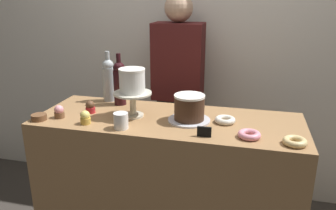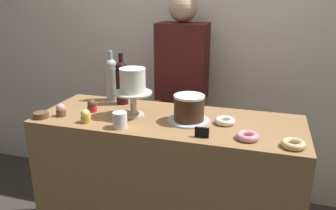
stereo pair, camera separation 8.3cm
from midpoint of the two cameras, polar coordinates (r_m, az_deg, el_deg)
The scene contains 18 objects.
back_wall at distance 2.61m, azimuth 6.50°, elevation 11.96°, with size 6.00×0.05×2.60m.
display_counter at distance 2.09m, azimuth 1.17°, elevation -14.25°, with size 1.50×0.56×0.92m.
cake_stand_pedestal at distance 1.90m, azimuth -4.72°, elevation 0.91°, with size 0.22×0.22×0.14m.
white_layer_cake at distance 1.87m, azimuth -4.81°, elevation 4.25°, with size 0.15×0.15×0.14m.
silver_serving_platter at distance 1.84m, azimuth 4.86°, elevation -2.65°, with size 0.23×0.23×0.01m.
chocolate_round_cake at distance 1.82m, azimuth 4.93°, elevation -0.44°, with size 0.17×0.17×0.14m.
wine_bottle_dark_red at distance 2.11m, azimuth -6.81°, elevation 3.98°, with size 0.08×0.08×0.33m.
wine_bottle_clear at distance 2.19m, azimuth -8.56°, elevation 4.48°, with size 0.08×0.08×0.33m.
cupcake_strawberry at distance 1.99m, azimuth -16.73°, elevation -0.86°, with size 0.06×0.06×0.07m.
cupcake_chocolate at distance 2.02m, azimuth -11.76°, elevation -0.17°, with size 0.06×0.06×0.07m.
cupcake_lemon at distance 1.86m, azimuth -12.68°, elevation -1.91°, with size 0.06×0.06×0.07m.
donut_glazed at distance 1.65m, azimuth 22.03°, elevation -6.23°, with size 0.11×0.11×0.03m.
donut_pink at distance 1.66m, azimuth 14.84°, elevation -5.20°, with size 0.11×0.11×0.03m.
donut_sugar at distance 1.83m, azimuth 10.99°, elevation -2.70°, with size 0.11×0.11×0.03m.
cookie_stack at distance 2.00m, azimuth -19.80°, elevation -1.64°, with size 0.08×0.08×0.03m.
price_sign_chalkboard at distance 1.64m, azimuth 7.27°, elevation -4.69°, with size 0.07×0.01×0.05m.
coffee_cup_ceramic at distance 1.75m, azimuth -6.89°, elevation -2.57°, with size 0.08×0.08×0.08m.
barista_figure at distance 2.51m, azimuth 3.33°, elevation 1.01°, with size 0.36×0.22×1.60m.
Camera 2 is at (0.51, -1.68, 1.59)m, focal length 35.60 mm.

